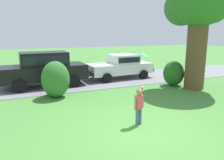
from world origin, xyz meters
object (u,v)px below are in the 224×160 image
parked_sedan (120,65)px  frisbee (145,56)px  parked_suv (44,67)px  oak_tree_large (199,5)px  child_thrower (139,103)px

parked_sedan → frisbee: bearing=-109.5°
parked_sedan → frisbee: (-2.41, -6.80, 1.36)m
parked_suv → frisbee: 6.96m
parked_sedan → frisbee: size_ratio=14.71×
oak_tree_large → parked_sedan: (-2.46, 3.97, -3.46)m
parked_suv → parked_sedan: bearing=4.5°
child_thrower → oak_tree_large: bearing=30.8°
oak_tree_large → frisbee: (-4.87, -2.83, -2.09)m
oak_tree_large → parked_sedan: size_ratio=1.35×
oak_tree_large → parked_suv: oak_tree_large is taller
parked_suv → oak_tree_large: bearing=-26.2°
child_thrower → parked_suv: bearing=107.6°
oak_tree_large → parked_sedan: oak_tree_large is taller
parked_suv → child_thrower: (2.11, -6.69, -0.36)m
oak_tree_large → frisbee: size_ratio=19.86×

